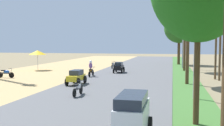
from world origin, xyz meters
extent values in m
cylinder|color=black|center=(-10.98, 22.44, 0.34)|extent=(0.56, 0.06, 0.56)
cylinder|color=black|center=(-12.22, 22.44, 0.34)|extent=(0.56, 0.06, 0.56)
cube|color=#333338|center=(-11.60, 22.44, 0.52)|extent=(1.12, 0.12, 0.12)
ellipsoid|color=#1E4CA5|center=(-11.52, 22.44, 0.66)|extent=(0.64, 0.28, 0.32)
cube|color=black|center=(-11.88, 22.44, 0.78)|extent=(0.44, 0.20, 0.10)
cylinder|color=#A5A8AD|center=(-11.04, 22.44, 0.61)|extent=(0.26, 0.05, 0.68)
cylinder|color=black|center=(-11.10, 22.44, 0.98)|extent=(0.04, 0.54, 0.04)
cylinder|color=#99999E|center=(-12.27, 30.24, 1.11)|extent=(0.05, 0.05, 2.10)
cone|color=gold|center=(-12.27, 30.24, 2.31)|extent=(2.20, 2.20, 0.55)
cylinder|color=#4C351E|center=(5.46, 10.37, 2.32)|extent=(0.24, 0.24, 4.51)
cylinder|color=#4C351E|center=(5.68, 22.11, 3.24)|extent=(0.29, 0.29, 6.36)
cylinder|color=#4C351E|center=(5.90, 33.55, 3.32)|extent=(0.28, 0.28, 6.53)
ellipsoid|color=#22661A|center=(5.90, 33.55, 7.80)|extent=(3.65, 3.65, 4.41)
cylinder|color=#4C351E|center=(5.44, 43.96, 2.33)|extent=(0.43, 0.43, 4.54)
ellipsoid|color=#24561B|center=(5.44, 43.96, 5.91)|extent=(4.78, 4.78, 4.76)
cylinder|color=gray|center=(5.80, 15.85, 3.90)|extent=(0.16, 0.16, 7.67)
cylinder|color=gray|center=(5.80, 36.99, 4.10)|extent=(0.16, 0.16, 8.07)
cylinder|color=gray|center=(5.10, 36.99, 7.98)|extent=(1.40, 0.08, 0.08)
ellipsoid|color=silver|center=(4.40, 36.99, 7.91)|extent=(0.36, 0.20, 0.14)
cylinder|color=gray|center=(6.50, 36.99, 7.98)|extent=(1.40, 0.08, 0.08)
ellipsoid|color=silver|center=(7.20, 36.99, 7.91)|extent=(0.36, 0.20, 0.14)
cylinder|color=brown|center=(8.50, 26.21, 4.11)|extent=(0.20, 0.20, 8.22)
cylinder|color=brown|center=(8.73, 25.29, 4.22)|extent=(0.20, 0.20, 8.43)
cube|color=silver|center=(3.17, 7.65, 0.93)|extent=(0.95, 2.40, 0.95)
cube|color=#232B38|center=(3.17, 7.55, 1.58)|extent=(0.87, 2.00, 0.35)
cylinder|color=black|center=(3.71, 8.52, 0.42)|extent=(0.12, 0.68, 0.68)
cylinder|color=black|center=(2.64, 8.52, 0.42)|extent=(0.12, 0.68, 0.68)
cube|color=gold|center=(-3.22, 19.62, 0.65)|extent=(0.88, 2.25, 0.44)
cube|color=#232B38|center=(-3.22, 19.72, 1.07)|extent=(0.81, 1.30, 0.40)
cylinder|color=black|center=(-3.72, 20.43, 0.40)|extent=(0.11, 0.64, 0.64)
cylinder|color=black|center=(-2.73, 20.43, 0.40)|extent=(0.11, 0.64, 0.64)
cylinder|color=black|center=(-3.72, 18.81, 0.40)|extent=(0.11, 0.64, 0.64)
cylinder|color=black|center=(-2.73, 18.81, 0.40)|extent=(0.11, 0.64, 0.64)
cube|color=black|center=(-1.57, 29.36, 0.66)|extent=(0.84, 1.95, 0.50)
cube|color=#232B38|center=(-1.57, 29.31, 1.11)|extent=(0.77, 1.10, 0.40)
cylinder|color=black|center=(-2.04, 30.07, 0.38)|extent=(0.10, 0.60, 0.60)
cylinder|color=black|center=(-1.10, 30.07, 0.38)|extent=(0.10, 0.60, 0.60)
cylinder|color=black|center=(-2.04, 28.66, 0.38)|extent=(0.10, 0.60, 0.60)
cylinder|color=black|center=(-1.10, 28.66, 0.38)|extent=(0.10, 0.60, 0.60)
cylinder|color=black|center=(-1.47, 15.76, 0.36)|extent=(0.06, 0.56, 0.56)
cylinder|color=black|center=(-1.47, 14.52, 0.36)|extent=(0.06, 0.56, 0.56)
cube|color=#333338|center=(-1.47, 15.14, 0.54)|extent=(0.12, 1.12, 0.12)
ellipsoid|color=silver|center=(-1.47, 15.22, 0.68)|extent=(0.28, 0.64, 0.32)
cube|color=black|center=(-1.47, 14.86, 0.80)|extent=(0.20, 0.44, 0.10)
cylinder|color=#A5A8AD|center=(-1.47, 15.70, 0.63)|extent=(0.05, 0.26, 0.68)
cylinder|color=black|center=(-1.47, 15.64, 1.00)|extent=(0.54, 0.04, 0.04)
cylinder|color=black|center=(-3.66, 25.87, 0.36)|extent=(0.06, 0.56, 0.56)
cylinder|color=black|center=(-3.66, 24.63, 0.36)|extent=(0.06, 0.56, 0.56)
cube|color=#333338|center=(-3.66, 25.25, 0.54)|extent=(0.12, 1.12, 0.12)
ellipsoid|color=orange|center=(-3.66, 25.33, 0.68)|extent=(0.28, 0.64, 0.32)
cube|color=black|center=(-3.66, 24.97, 0.80)|extent=(0.20, 0.44, 0.10)
cylinder|color=#A5A8AD|center=(-3.66, 25.81, 0.63)|extent=(0.05, 0.26, 0.68)
cylinder|color=black|center=(-3.66, 25.75, 1.00)|extent=(0.54, 0.04, 0.04)
ellipsoid|color=#724C8C|center=(-3.66, 25.05, 1.20)|extent=(0.36, 0.28, 0.64)
sphere|color=white|center=(-3.66, 25.09, 1.60)|extent=(0.28, 0.28, 0.28)
cylinder|color=#2D2D38|center=(-3.80, 25.15, 0.56)|extent=(0.12, 0.12, 0.48)
cylinder|color=#2D2D38|center=(-3.52, 25.15, 0.56)|extent=(0.12, 0.12, 0.48)
cylinder|color=black|center=(-3.46, 35.40, 0.36)|extent=(0.06, 0.56, 0.56)
cylinder|color=black|center=(-3.46, 34.16, 0.36)|extent=(0.06, 0.56, 0.56)
cube|color=#333338|center=(-3.46, 34.78, 0.54)|extent=(0.12, 1.12, 0.12)
ellipsoid|color=silver|center=(-3.46, 34.86, 0.68)|extent=(0.28, 0.64, 0.32)
cube|color=black|center=(-3.46, 34.50, 0.80)|extent=(0.20, 0.44, 0.10)
cylinder|color=#A5A8AD|center=(-3.46, 35.34, 0.63)|extent=(0.05, 0.26, 0.68)
cylinder|color=black|center=(-3.46, 35.28, 1.00)|extent=(0.54, 0.04, 0.04)
camera|label=1|loc=(4.47, -1.33, 3.43)|focal=43.61mm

